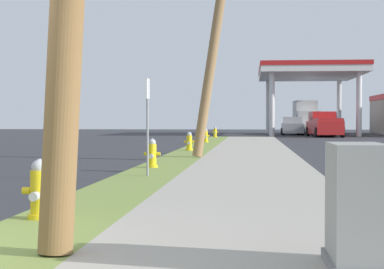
{
  "coord_description": "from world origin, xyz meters",
  "views": [
    {
      "loc": [
        3.02,
        -5.39,
        1.35
      ],
      "look_at": [
        1.23,
        13.62,
        0.9
      ],
      "focal_mm": 59.3,
      "sensor_mm": 36.0,
      "label": 1
    }
  ],
  "objects_px": {
    "truck_red_at_forecourt": "(324,125)",
    "fire_hydrant_second": "(152,155)",
    "fire_hydrant_fifth": "(215,132)",
    "car_black_by_far_pump": "(321,127)",
    "fire_hydrant_third": "(189,142)",
    "fire_hydrant_nearest": "(39,193)",
    "car_silver_by_near_pump": "(292,127)",
    "fire_hydrant_fourth": "(206,136)",
    "street_sign_post": "(147,106)",
    "utility_pole_midground": "(217,22)",
    "truck_navy_on_apron": "(330,124)",
    "utility_cabinet": "(357,211)",
    "truck_white_at_far_bay": "(306,118)"
  },
  "relations": [
    {
      "from": "fire_hydrant_nearest",
      "to": "truck_navy_on_apron",
      "type": "height_order",
      "value": "truck_navy_on_apron"
    },
    {
      "from": "truck_navy_on_apron",
      "to": "fire_hydrant_nearest",
      "type": "bearing_deg",
      "value": -100.44
    },
    {
      "from": "fire_hydrant_second",
      "to": "street_sign_post",
      "type": "height_order",
      "value": "street_sign_post"
    },
    {
      "from": "fire_hydrant_fifth",
      "to": "truck_white_at_far_bay",
      "type": "bearing_deg",
      "value": 65.43
    },
    {
      "from": "truck_navy_on_apron",
      "to": "utility_pole_midground",
      "type": "bearing_deg",
      "value": -101.69
    },
    {
      "from": "fire_hydrant_second",
      "to": "fire_hydrant_third",
      "type": "bearing_deg",
      "value": 89.49
    },
    {
      "from": "street_sign_post",
      "to": "utility_cabinet",
      "type": "bearing_deg",
      "value": -69.28
    },
    {
      "from": "fire_hydrant_fifth",
      "to": "utility_pole_midground",
      "type": "xyz_separation_m",
      "value": [
        1.39,
        -22.89,
        4.11
      ]
    },
    {
      "from": "fire_hydrant_third",
      "to": "fire_hydrant_fourth",
      "type": "relative_size",
      "value": 1.0
    },
    {
      "from": "fire_hydrant_fourth",
      "to": "truck_red_at_forecourt",
      "type": "xyz_separation_m",
      "value": [
        8.07,
        15.95,
        0.47
      ]
    },
    {
      "from": "truck_navy_on_apron",
      "to": "truck_red_at_forecourt",
      "type": "bearing_deg",
      "value": -98.67
    },
    {
      "from": "car_silver_by_near_pump",
      "to": "truck_red_at_forecourt",
      "type": "xyz_separation_m",
      "value": [
        2.03,
        -6.51,
        0.19
      ]
    },
    {
      "from": "utility_pole_midground",
      "to": "truck_red_at_forecourt",
      "type": "relative_size",
      "value": 1.58
    },
    {
      "from": "truck_red_at_forecourt",
      "to": "truck_white_at_far_bay",
      "type": "relative_size",
      "value": 0.85
    },
    {
      "from": "street_sign_post",
      "to": "car_silver_by_near_pump",
      "type": "xyz_separation_m",
      "value": [
        5.83,
        42.79,
        -0.91
      ]
    },
    {
      "from": "fire_hydrant_nearest",
      "to": "car_silver_by_near_pump",
      "type": "bearing_deg",
      "value": 82.77
    },
    {
      "from": "fire_hydrant_nearest",
      "to": "utility_pole_midground",
      "type": "xyz_separation_m",
      "value": [
        1.48,
        13.32,
        4.11
      ]
    },
    {
      "from": "truck_red_at_forecourt",
      "to": "fire_hydrant_second",
      "type": "bearing_deg",
      "value": -103.54
    },
    {
      "from": "fire_hydrant_second",
      "to": "car_black_by_far_pump",
      "type": "bearing_deg",
      "value": 77.43
    },
    {
      "from": "street_sign_post",
      "to": "truck_white_at_far_bay",
      "type": "bearing_deg",
      "value": 81.12
    },
    {
      "from": "fire_hydrant_fourth",
      "to": "truck_red_at_forecourt",
      "type": "distance_m",
      "value": 17.88
    },
    {
      "from": "fire_hydrant_nearest",
      "to": "truck_red_at_forecourt",
      "type": "xyz_separation_m",
      "value": [
        8.23,
        42.29,
        0.47
      ]
    },
    {
      "from": "fire_hydrant_fifth",
      "to": "car_black_by_far_pump",
      "type": "xyz_separation_m",
      "value": [
        8.2,
        9.09,
        0.28
      ]
    },
    {
      "from": "fire_hydrant_fifth",
      "to": "truck_white_at_far_bay",
      "type": "height_order",
      "value": "truck_white_at_far_bay"
    },
    {
      "from": "street_sign_post",
      "to": "utility_pole_midground",
      "type": "bearing_deg",
      "value": 81.3
    },
    {
      "from": "truck_red_at_forecourt",
      "to": "fire_hydrant_nearest",
      "type": "bearing_deg",
      "value": -101.01
    },
    {
      "from": "fire_hydrant_second",
      "to": "car_black_by_far_pump",
      "type": "distance_m",
      "value": 37.75
    },
    {
      "from": "fire_hydrant_fifth",
      "to": "utility_cabinet",
      "type": "relative_size",
      "value": 0.72
    },
    {
      "from": "fire_hydrant_fifth",
      "to": "truck_red_at_forecourt",
      "type": "height_order",
      "value": "truck_red_at_forecourt"
    },
    {
      "from": "utility_pole_midground",
      "to": "truck_white_at_far_bay",
      "type": "distance_m",
      "value": 40.08
    },
    {
      "from": "fire_hydrant_third",
      "to": "car_silver_by_near_pump",
      "type": "distance_m",
      "value": 32.02
    },
    {
      "from": "truck_navy_on_apron",
      "to": "car_silver_by_near_pump",
      "type": "bearing_deg",
      "value": -119.52
    },
    {
      "from": "fire_hydrant_third",
      "to": "utility_pole_midground",
      "type": "distance_m",
      "value": 5.91
    },
    {
      "from": "fire_hydrant_nearest",
      "to": "street_sign_post",
      "type": "distance_m",
      "value": 6.14
    },
    {
      "from": "fire_hydrant_fourth",
      "to": "utility_cabinet",
      "type": "distance_m",
      "value": 28.8
    },
    {
      "from": "utility_cabinet",
      "to": "truck_navy_on_apron",
      "type": "height_order",
      "value": "truck_navy_on_apron"
    },
    {
      "from": "fire_hydrant_nearest",
      "to": "truck_red_at_forecourt",
      "type": "bearing_deg",
      "value": 78.99
    },
    {
      "from": "fire_hydrant_nearest",
      "to": "fire_hydrant_fifth",
      "type": "xyz_separation_m",
      "value": [
        0.09,
        36.21,
        0.0
      ]
    },
    {
      "from": "fire_hydrant_second",
      "to": "car_silver_by_near_pump",
      "type": "distance_m",
      "value": 40.81
    },
    {
      "from": "fire_hydrant_second",
      "to": "fire_hydrant_fifth",
      "type": "xyz_separation_m",
      "value": [
        0.02,
        27.76,
        0.0
      ]
    },
    {
      "from": "fire_hydrant_second",
      "to": "car_silver_by_near_pump",
      "type": "height_order",
      "value": "car_silver_by_near_pump"
    },
    {
      "from": "fire_hydrant_fifth",
      "to": "car_black_by_far_pump",
      "type": "distance_m",
      "value": 12.24
    },
    {
      "from": "fire_hydrant_fourth",
      "to": "truck_navy_on_apron",
      "type": "distance_m",
      "value": 31.47
    },
    {
      "from": "fire_hydrant_fifth",
      "to": "car_silver_by_near_pump",
      "type": "distance_m",
      "value": 13.99
    },
    {
      "from": "fire_hydrant_fourth",
      "to": "utility_cabinet",
      "type": "relative_size",
      "value": 0.72
    },
    {
      "from": "fire_hydrant_third",
      "to": "truck_red_at_forecourt",
      "type": "relative_size",
      "value": 0.13
    },
    {
      "from": "fire_hydrant_nearest",
      "to": "fire_hydrant_second",
      "type": "relative_size",
      "value": 1.0
    },
    {
      "from": "fire_hydrant_second",
      "to": "fire_hydrant_fourth",
      "type": "bearing_deg",
      "value": 89.74
    },
    {
      "from": "fire_hydrant_fourth",
      "to": "street_sign_post",
      "type": "height_order",
      "value": "street_sign_post"
    },
    {
      "from": "fire_hydrant_nearest",
      "to": "car_black_by_far_pump",
      "type": "height_order",
      "value": "car_black_by_far_pump"
    }
  ]
}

